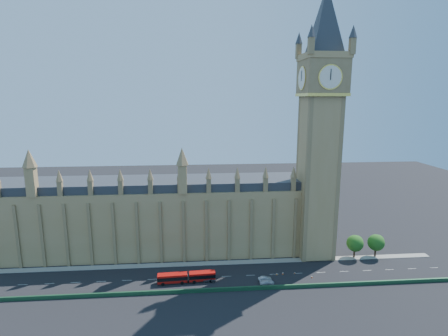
{
  "coord_description": "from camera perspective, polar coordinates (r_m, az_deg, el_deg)",
  "views": [
    {
      "loc": [
        -5.4,
        -104.93,
        57.1
      ],
      "look_at": [
        4.09,
        10.0,
        34.27
      ],
      "focal_mm": 28.0,
      "sensor_mm": 36.0,
      "label": 1
    }
  ],
  "objects": [
    {
      "name": "kerb_north",
      "position": [
        127.97,
        -1.87,
        -15.27
      ],
      "size": [
        160.0,
        3.0,
        0.16
      ],
      "primitive_type": "cube",
      "color": "gray",
      "rests_on": "ground"
    },
    {
      "name": "car_grey",
      "position": [
        116.68,
        -2.59,
        -17.65
      ],
      "size": [
        4.91,
        2.09,
        1.65
      ],
      "primitive_type": "imported",
      "rotation": [
        0.0,
        0.0,
        1.54
      ],
      "color": "#3B3C42",
      "rests_on": "ground"
    },
    {
      "name": "red_bus",
      "position": [
        116.41,
        -6.14,
        -17.33
      ],
      "size": [
        18.32,
        3.74,
        3.09
      ],
      "rotation": [
        0.0,
        0.0,
        0.05
      ],
      "color": "#AC0F0B",
      "rests_on": "ground"
    },
    {
      "name": "bridge_parapet",
      "position": [
        111.46,
        -1.37,
        -19.26
      ],
      "size": [
        160.0,
        0.6,
        1.2
      ],
      "primitive_type": "cube",
      "color": "#1E4C2D",
      "rests_on": "ground"
    },
    {
      "name": "car_white",
      "position": [
        116.01,
        7.02,
        -18.0
      ],
      "size": [
        4.67,
        2.12,
        1.32
      ],
      "primitive_type": "imported",
      "rotation": [
        0.0,
        0.0,
        1.63
      ],
      "color": "silver",
      "rests_on": "ground"
    },
    {
      "name": "car_silver",
      "position": [
        117.76,
        6.69,
        -17.51
      ],
      "size": [
        4.21,
        1.58,
        1.37
      ],
      "primitive_type": "imported",
      "rotation": [
        0.0,
        0.0,
        1.6
      ],
      "color": "#A2A5AA",
      "rests_on": "ground"
    },
    {
      "name": "palace_westminster",
      "position": [
        135.52,
        -12.9,
        -7.7
      ],
      "size": [
        120.0,
        20.0,
        28.0
      ],
      "color": "#9D7E4C",
      "rests_on": "ground"
    },
    {
      "name": "elizabeth_tower",
      "position": [
        126.62,
        15.55,
        9.65
      ],
      "size": [
        20.59,
        20.59,
        105.0
      ],
      "color": "#9D7E4C",
      "rests_on": "ground"
    },
    {
      "name": "tree_east_near",
      "position": [
        138.55,
        20.68,
        -11.36
      ],
      "size": [
        6.0,
        6.0,
        8.5
      ],
      "color": "#382619",
      "rests_on": "ground"
    },
    {
      "name": "cone_d",
      "position": [
        123.55,
        11.47,
        -16.41
      ],
      "size": [
        0.44,
        0.44,
        0.62
      ],
      "rotation": [
        0.0,
        0.0,
        0.15
      ],
      "color": "black",
      "rests_on": "ground"
    },
    {
      "name": "cone_c",
      "position": [
        122.23,
        14.16,
        -16.84
      ],
      "size": [
        0.55,
        0.55,
        0.67
      ],
      "rotation": [
        0.0,
        0.0,
        0.37
      ],
      "color": "black",
      "rests_on": "ground"
    },
    {
      "name": "cone_b",
      "position": [
        122.41,
        9.58,
        -16.58
      ],
      "size": [
        0.6,
        0.6,
        0.74
      ],
      "rotation": [
        0.0,
        0.0,
        0.39
      ],
      "color": "black",
      "rests_on": "ground"
    },
    {
      "name": "cone_a",
      "position": [
        121.75,
        8.61,
        -16.73
      ],
      "size": [
        0.53,
        0.53,
        0.66
      ],
      "rotation": [
        0.0,
        0.0,
        0.34
      ],
      "color": "black",
      "rests_on": "ground"
    },
    {
      "name": "tree_east_far",
      "position": [
        142.07,
        23.65,
        -11.02
      ],
      "size": [
        6.0,
        6.0,
        8.5
      ],
      "color": "#382619",
      "rests_on": "ground"
    },
    {
      "name": "ground",
      "position": [
        119.58,
        -1.63,
        -17.33
      ],
      "size": [
        400.0,
        400.0,
        0.0
      ],
      "primitive_type": "plane",
      "color": "black",
      "rests_on": "ground"
    }
  ]
}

